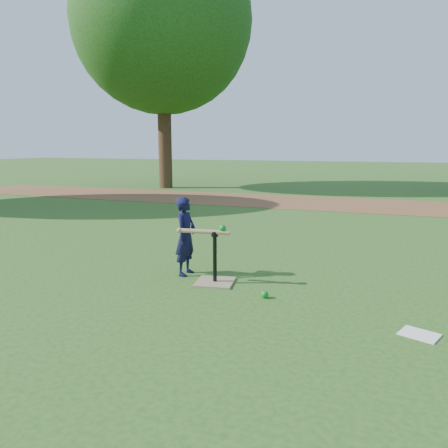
% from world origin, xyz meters
% --- Properties ---
extents(ground, '(80.00, 80.00, 0.00)m').
position_xyz_m(ground, '(0.00, 0.00, 0.00)').
color(ground, '#285116').
rests_on(ground, ground).
extents(dirt_strip, '(24.00, 3.00, 0.01)m').
position_xyz_m(dirt_strip, '(0.00, 7.50, 0.01)').
color(dirt_strip, brown).
rests_on(dirt_strip, ground).
extents(child, '(0.24, 0.36, 0.97)m').
position_xyz_m(child, '(-0.40, 0.09, 0.49)').
color(child, black).
rests_on(child, ground).
extents(wiffle_ball_ground, '(0.08, 0.08, 0.08)m').
position_xyz_m(wiffle_ball_ground, '(0.74, -0.40, 0.04)').
color(wiffle_ball_ground, '#0C8922').
rests_on(wiffle_ball_ground, ground).
extents(clipboard, '(0.36, 0.32, 0.01)m').
position_xyz_m(clipboard, '(2.22, -0.82, 0.01)').
color(clipboard, white).
rests_on(clipboard, ground).
extents(batting_tee, '(0.50, 0.50, 0.61)m').
position_xyz_m(batting_tee, '(0.06, -0.11, 0.11)').
color(batting_tee, '#91805C').
rests_on(batting_tee, ground).
extents(swing_action, '(0.63, 0.14, 0.12)m').
position_xyz_m(swing_action, '(-0.05, -0.13, 0.62)').
color(swing_action, tan).
rests_on(swing_action, ground).
extents(tree_left, '(6.40, 6.40, 9.08)m').
position_xyz_m(tree_left, '(-6.00, 10.00, 5.87)').
color(tree_left, '#382316').
rests_on(tree_left, ground).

